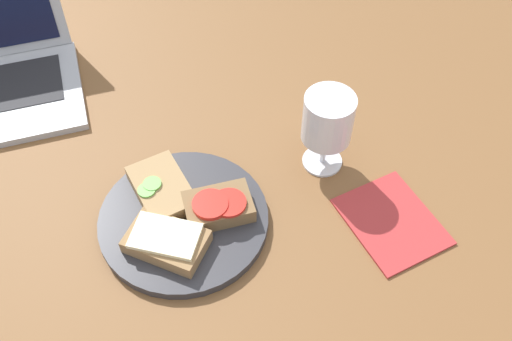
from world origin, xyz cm
name	(u,v)px	position (x,y,z in cm)	size (l,w,h in cm)	color
wooden_table	(232,176)	(0.00, 0.00, 1.50)	(140.00, 140.00, 3.00)	brown
plate	(184,220)	(-9.26, -7.44, 3.76)	(24.66, 24.66, 1.52)	#333338
sandwich_with_tomato	(218,206)	(-4.15, -8.20, 6.06)	(9.79, 6.65, 3.25)	brown
sandwich_with_cucumber	(162,189)	(-11.29, -2.66, 5.79)	(9.31, 12.43, 2.88)	#A88456
sandwich_with_cheese	(166,240)	(-12.40, -11.55, 5.91)	(12.64, 12.14, 2.92)	#937047
wine_glass	(328,122)	(14.22, -2.59, 12.22)	(7.57, 7.57, 13.80)	white
napkin	(392,221)	(19.78, -16.31, 3.20)	(12.03, 14.73, 0.40)	#B23333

